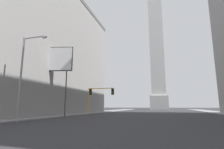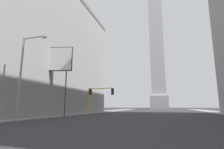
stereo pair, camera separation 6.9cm
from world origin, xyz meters
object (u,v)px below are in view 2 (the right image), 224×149
street_lamp (24,69)px  traffic_light_mid_left (97,94)px  billboard_sign (56,61)px  obelisk (156,39)px

street_lamp → traffic_light_mid_left: bearing=87.5°
traffic_light_mid_left → street_lamp: size_ratio=0.62×
street_lamp → billboard_sign: bearing=103.1°
obelisk → street_lamp: size_ratio=8.81×
billboard_sign → traffic_light_mid_left: bearing=75.7°
traffic_light_mid_left → street_lamp: bearing=-92.5°
obelisk → billboard_sign: 77.60m
obelisk → traffic_light_mid_left: size_ratio=14.16×
traffic_light_mid_left → billboard_sign: 11.94m
street_lamp → obelisk: bearing=81.6°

